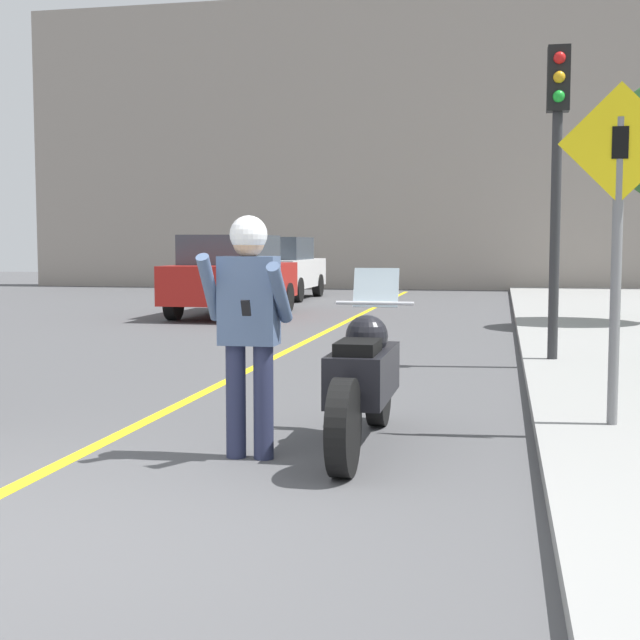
{
  "coord_description": "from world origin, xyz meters",
  "views": [
    {
      "loc": [
        2.33,
        -3.92,
        1.5
      ],
      "look_at": [
        0.98,
        2.67,
        0.92
      ],
      "focal_mm": 50.0,
      "sensor_mm": 36.0,
      "label": 1
    }
  ],
  "objects_px": {
    "person_biker": "(249,311)",
    "parked_car_red": "(232,275)",
    "motorcycle": "(364,379)",
    "traffic_light": "(557,143)",
    "crossing_sign": "(618,221)",
    "parked_car_white": "(278,268)"
  },
  "relations": [
    {
      "from": "traffic_light",
      "to": "crossing_sign",
      "type": "bearing_deg",
      "value": -86.6
    },
    {
      "from": "crossing_sign",
      "to": "traffic_light",
      "type": "relative_size",
      "value": 0.7
    },
    {
      "from": "parked_car_white",
      "to": "traffic_light",
      "type": "bearing_deg",
      "value": -62.3
    },
    {
      "from": "traffic_light",
      "to": "parked_car_red",
      "type": "relative_size",
      "value": 0.88
    },
    {
      "from": "motorcycle",
      "to": "parked_car_white",
      "type": "height_order",
      "value": "parked_car_white"
    },
    {
      "from": "traffic_light",
      "to": "parked_car_red",
      "type": "height_order",
      "value": "traffic_light"
    },
    {
      "from": "traffic_light",
      "to": "person_biker",
      "type": "bearing_deg",
      "value": -114.52
    },
    {
      "from": "parked_car_red",
      "to": "parked_car_white",
      "type": "bearing_deg",
      "value": 94.62
    },
    {
      "from": "parked_car_white",
      "to": "motorcycle",
      "type": "bearing_deg",
      "value": -73.79
    },
    {
      "from": "person_biker",
      "to": "parked_car_white",
      "type": "bearing_deg",
      "value": 103.56
    },
    {
      "from": "traffic_light",
      "to": "parked_car_red",
      "type": "distance_m",
      "value": 9.35
    },
    {
      "from": "motorcycle",
      "to": "parked_car_red",
      "type": "xyz_separation_m",
      "value": [
        -4.53,
        11.44,
        0.35
      ]
    },
    {
      "from": "motorcycle",
      "to": "crossing_sign",
      "type": "height_order",
      "value": "crossing_sign"
    },
    {
      "from": "motorcycle",
      "to": "traffic_light",
      "type": "relative_size",
      "value": 0.62
    },
    {
      "from": "person_biker",
      "to": "parked_car_red",
      "type": "distance_m",
      "value": 12.52
    },
    {
      "from": "traffic_light",
      "to": "parked_car_white",
      "type": "xyz_separation_m",
      "value": [
        -6.59,
        12.55,
        -1.83
      ]
    },
    {
      "from": "traffic_light",
      "to": "parked_car_white",
      "type": "relative_size",
      "value": 0.88
    },
    {
      "from": "person_biker",
      "to": "parked_car_red",
      "type": "bearing_deg",
      "value": 107.65
    },
    {
      "from": "crossing_sign",
      "to": "traffic_light",
      "type": "distance_m",
      "value": 4.08
    },
    {
      "from": "person_biker",
      "to": "parked_car_red",
      "type": "xyz_separation_m",
      "value": [
        -3.8,
        11.93,
        -0.18
      ]
    },
    {
      "from": "parked_car_red",
      "to": "motorcycle",
      "type": "bearing_deg",
      "value": -68.42
    },
    {
      "from": "motorcycle",
      "to": "parked_car_white",
      "type": "relative_size",
      "value": 0.55
    }
  ]
}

